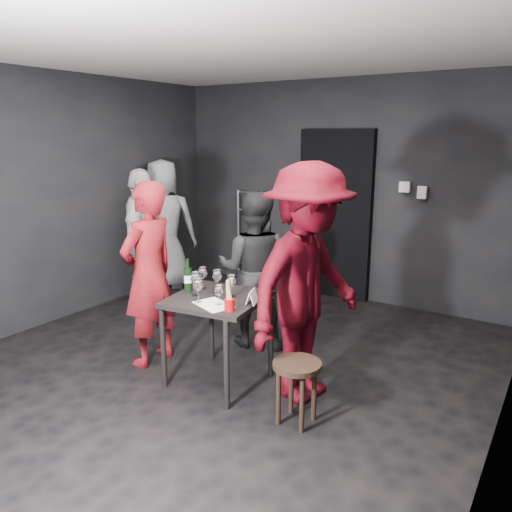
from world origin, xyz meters
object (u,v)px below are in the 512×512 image
Objects in this scene: bystander_cream at (141,231)px; breadstick_cup at (229,296)px; stool at (297,375)px; bystander_grey at (164,215)px; tasting_table at (218,308)px; man_maroon at (308,257)px; hand_truck at (248,267)px; server_red at (148,265)px; woman_black at (254,269)px; wine_bottle at (188,279)px.

breadstick_cup is at bearing -150.20° from bystander_cream.
bystander_grey is at bearing 147.53° from stool.
tasting_table is 1.60× the size of stool.
man_maroon is 1.15× the size of bystander_grey.
hand_truck is 3.26m from breadstick_cup.
man_maroon is (0.72, 0.19, 0.49)m from tasting_table.
hand_truck is 2.74× the size of stool.
hand_truck is at bearing -172.02° from bystander_grey.
server_red is 0.92× the size of bystander_grey.
bystander_grey reaches higher than woman_black.
woman_black is 2.26m from bystander_grey.
woman_black is at bearing 146.96° from server_red.
server_red is 1.50m from man_maroon.
bystander_grey reaches higher than breadstick_cup.
stool is 0.26× the size of server_red.
wine_bottle is at bearing -63.64° from hand_truck.
hand_truck is 3.27m from man_maroon.
bystander_cream is 6.51× the size of wine_bottle.
tasting_table is 0.91m from stool.
bystander_grey is at bearing 141.65° from tasting_table.
woman_black is (1.20, -1.68, 0.54)m from hand_truck.
stool is 3.13m from bystander_cream.
hand_truck reaches higher than tasting_table.
bystander_grey is (-2.95, 1.58, -0.15)m from man_maroon.
tasting_table is 0.41× the size of bystander_cream.
tasting_table is 2.93× the size of breadstick_cup.
bystander_grey reaches higher than stool.
hand_truck is 1.36m from bystander_grey.
tasting_table reaches higher than stool.
hand_truck is at bearing 129.48° from stool.
stool is 0.21× the size of man_maroon.
tasting_table is at bearing 108.11° from bystander_grey.
breadstick_cup is (-0.45, -0.40, -0.28)m from man_maroon.
hand_truck is 0.84× the size of woman_black.
stool is at bearing -151.08° from man_maroon.
bystander_cream is 2.58m from breadstick_cup.
woman_black is 0.77× the size of bystander_grey.
hand_truck is at bearing 121.32° from breadstick_cup.
bystander_grey reaches higher than bystander_cream.
hand_truck is at bearing -51.84° from bystander_cream.
tasting_table is at bearing -149.03° from bystander_cream.
woman_black is at bearing 113.79° from breadstick_cup.
bystander_grey is at bearing -139.91° from server_red.
woman_black is 0.67× the size of man_maroon.
bystander_cream is (-2.80, 1.28, 0.54)m from stool.
woman_black reaches higher than hand_truck.
server_red is 0.80× the size of man_maroon.
hand_truck is 5.04× the size of breadstick_cup.
man_maroon is at bearing 123.59° from woman_black.
wine_bottle is at bearing 160.63° from breadstick_cup.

